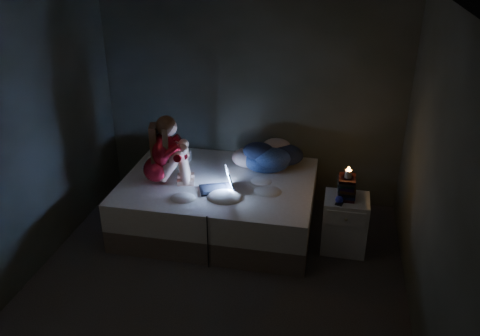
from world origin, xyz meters
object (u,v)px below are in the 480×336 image
(bed, at_px, (219,202))
(woman, at_px, (156,150))
(laptop, at_px, (216,180))
(candle, at_px, (348,173))
(phone, at_px, (340,202))
(nightstand, at_px, (345,223))

(bed, distance_m, woman, 0.94)
(laptop, relative_size, candle, 4.44)
(laptop, xyz_separation_m, phone, (1.31, -0.06, -0.09))
(bed, relative_size, candle, 26.31)
(phone, bearing_deg, woman, -167.88)
(bed, bearing_deg, laptop, -82.48)
(bed, height_order, laptop, laptop)
(woman, relative_size, candle, 9.70)
(bed, relative_size, laptop, 5.93)
(laptop, distance_m, candle, 1.37)
(woman, bearing_deg, candle, -15.64)
(nightstand, distance_m, phone, 0.34)
(laptop, bearing_deg, nightstand, -19.96)
(candle, bearing_deg, laptop, -177.99)
(candle, height_order, phone, candle)
(candle, bearing_deg, bed, 172.40)
(woman, distance_m, candle, 2.02)
(woman, relative_size, phone, 5.54)
(woman, xyz_separation_m, phone, (1.97, -0.11, -0.35))
(woman, distance_m, phone, 2.00)
(nightstand, bearing_deg, laptop, -177.83)
(woman, height_order, phone, woman)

